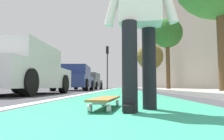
# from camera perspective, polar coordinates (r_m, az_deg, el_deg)

# --- Properties ---
(ground_plane) EXTENTS (80.00, 80.00, 0.00)m
(ground_plane) POSITION_cam_1_polar(r_m,az_deg,el_deg) (10.94, 2.97, -5.91)
(ground_plane) COLOR #38383D
(bike_lane_paint) EXTENTS (56.00, 2.14, 0.00)m
(bike_lane_paint) POSITION_cam_1_polar(r_m,az_deg,el_deg) (24.94, 2.98, -5.25)
(bike_lane_paint) COLOR #288466
(bike_lane_paint) RESTS_ON ground
(lane_stripe_white) EXTENTS (52.00, 0.16, 0.01)m
(lane_stripe_white) POSITION_cam_1_polar(r_m,az_deg,el_deg) (20.97, -0.37, -5.35)
(lane_stripe_white) COLOR silver
(lane_stripe_white) RESTS_ON ground
(sidewalk_curb) EXTENTS (52.00, 3.20, 0.12)m
(sidewalk_curb) POSITION_cam_1_polar(r_m,az_deg,el_deg) (19.21, 12.70, -5.13)
(sidewalk_curb) COLOR #9E9B93
(sidewalk_curb) RESTS_ON ground
(building_facade) EXTENTS (40.00, 1.20, 13.48)m
(building_facade) POSITION_cam_1_polar(r_m,az_deg,el_deg) (24.60, 17.38, 10.83)
(building_facade) COLOR gray
(building_facade) RESTS_ON ground
(skateboard) EXTENTS (0.86, 0.28, 0.11)m
(skateboard) POSITION_cam_1_polar(r_m,az_deg,el_deg) (2.11, -1.93, -8.26)
(skateboard) COLOR white
(skateboard) RESTS_ON ground
(skater_person) EXTENTS (0.45, 0.72, 1.64)m
(skater_person) POSITION_cam_1_polar(r_m,az_deg,el_deg) (2.08, 7.66, 15.40)
(skater_person) COLOR black
(skater_person) RESTS_ON ground
(parked_car_near) EXTENTS (4.43, 2.01, 1.49)m
(parked_car_near) POSITION_cam_1_polar(r_m,az_deg,el_deg) (6.79, -23.82, -0.14)
(parked_car_near) COLOR silver
(parked_car_near) RESTS_ON ground
(parked_car_mid) EXTENTS (4.28, 2.13, 1.50)m
(parked_car_mid) POSITION_cam_1_polar(r_m,az_deg,el_deg) (12.69, -10.50, -2.39)
(parked_car_mid) COLOR navy
(parked_car_mid) RESTS_ON ground
(parked_car_far) EXTENTS (4.55, 2.13, 1.50)m
(parked_car_far) POSITION_cam_1_polar(r_m,az_deg,el_deg) (19.10, -6.38, -3.21)
(parked_car_far) COLOR #4C5156
(parked_car_far) RESTS_ON ground
(traffic_light) EXTENTS (0.33, 0.28, 4.58)m
(traffic_light) POSITION_cam_1_polar(r_m,az_deg,el_deg) (21.86, -1.32, 2.92)
(traffic_light) COLOR #2D2D2D
(traffic_light) RESTS_ON ground
(street_tree_mid) EXTENTS (1.88, 1.88, 4.57)m
(street_tree_mid) POSITION_cam_1_polar(r_m,az_deg,el_deg) (13.55, 15.14, 9.70)
(street_tree_mid) COLOR brown
(street_tree_mid) RESTS_ON ground
(street_tree_far) EXTENTS (2.72, 2.72, 4.71)m
(street_tree_far) POSITION_cam_1_polar(r_m,az_deg,el_deg) (21.47, 10.53, 3.66)
(street_tree_far) COLOR brown
(street_tree_far) RESTS_ON ground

